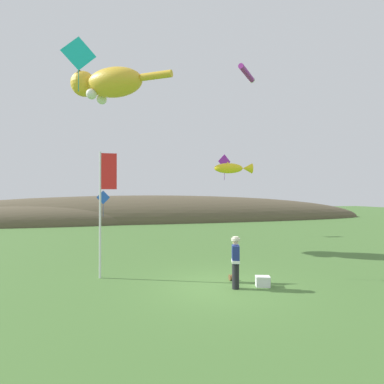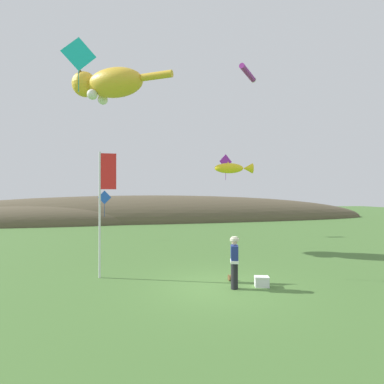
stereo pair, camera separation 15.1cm
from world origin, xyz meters
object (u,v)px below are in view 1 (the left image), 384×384
(festival_attendant, at_px, (236,261))
(kite_fish_windsock, at_px, (233,168))
(festival_banner_pole, at_px, (104,195))
(kite_giant_cat, at_px, (108,84))
(kite_tube_streamer, at_px, (247,74))
(picnic_cooler, at_px, (263,281))
(kite_diamond_teal, at_px, (79,54))
(kite_spool, at_px, (231,277))
(kite_diamond_blue, at_px, (103,198))
(kite_diamond_violet, at_px, (224,162))

(festival_attendant, height_order, kite_fish_windsock, kite_fish_windsock)
(festival_banner_pole, bearing_deg, kite_giant_cat, 91.30)
(kite_tube_streamer, bearing_deg, kite_fish_windsock, -123.09)
(picnic_cooler, relative_size, kite_fish_windsock, 0.26)
(kite_tube_streamer, xyz_separation_m, kite_diamond_teal, (-10.20, -5.54, -2.29))
(kite_spool, bearing_deg, kite_fish_windsock, 68.14)
(festival_attendant, xyz_separation_m, kite_fish_windsock, (2.06, 5.61, 3.68))
(kite_fish_windsock, distance_m, kite_diamond_teal, 9.10)
(kite_fish_windsock, bearing_deg, festival_attendant, -110.15)
(kite_giant_cat, distance_m, kite_diamond_blue, 7.99)
(festival_banner_pole, bearing_deg, kite_diamond_teal, 126.75)
(kite_diamond_violet, bearing_deg, picnic_cooler, -103.72)
(kite_fish_windsock, bearing_deg, kite_diamond_violet, 73.91)
(kite_spool, distance_m, festival_banner_pole, 5.77)
(festival_banner_pole, relative_size, kite_tube_streamer, 2.08)
(kite_diamond_blue, bearing_deg, kite_diamond_violet, 0.69)
(picnic_cooler, relative_size, kite_tube_streamer, 0.24)
(kite_spool, height_order, kite_tube_streamer, kite_tube_streamer)
(picnic_cooler, distance_m, festival_banner_pole, 6.70)
(festival_attendant, xyz_separation_m, picnic_cooler, (1.02, 0.02, -0.77))
(picnic_cooler, bearing_deg, festival_attendant, -179.02)
(kite_fish_windsock, distance_m, kite_tube_streamer, 8.34)
(kite_spool, distance_m, kite_fish_windsock, 6.74)
(kite_spool, distance_m, kite_diamond_blue, 13.29)
(picnic_cooler, relative_size, kite_diamond_teal, 0.24)
(kite_fish_windsock, height_order, kite_tube_streamer, kite_tube_streamer)
(festival_attendant, distance_m, picnic_cooler, 1.28)
(kite_giant_cat, height_order, kite_diamond_teal, kite_giant_cat)
(picnic_cooler, height_order, festival_banner_pole, festival_banner_pole)
(festival_banner_pole, relative_size, kite_giant_cat, 0.85)
(kite_giant_cat, xyz_separation_m, kite_diamond_teal, (-1.01, -4.61, -0.47))
(kite_giant_cat, bearing_deg, kite_diamond_blue, 96.53)
(kite_giant_cat, bearing_deg, kite_tube_streamer, 5.77)
(kite_spool, bearing_deg, festival_attendant, -101.45)
(kite_tube_streamer, relative_size, kite_diamond_teal, 0.99)
(festival_attendant, relative_size, kite_diamond_blue, 0.94)
(kite_giant_cat, bearing_deg, kite_spool, -57.82)
(kite_fish_windsock, height_order, kite_diamond_violet, kite_diamond_violet)
(festival_attendant, xyz_separation_m, kite_spool, (0.20, 0.97, -0.84))
(festival_attendant, bearing_deg, festival_banner_pole, 151.31)
(kite_diamond_blue, bearing_deg, kite_fish_windsock, -45.30)
(picnic_cooler, xyz_separation_m, festival_banner_pole, (-5.47, 2.42, 3.01))
(kite_giant_cat, relative_size, kite_tube_streamer, 2.46)
(kite_diamond_blue, xyz_separation_m, kite_diamond_teal, (-0.52, -8.85, 6.29))
(festival_attendant, bearing_deg, kite_tube_streamer, 64.18)
(festival_attendant, relative_size, kite_giant_cat, 0.31)
(kite_diamond_blue, distance_m, kite_diamond_violet, 9.68)
(kite_diamond_teal, bearing_deg, kite_tube_streamer, 28.48)
(festival_banner_pole, bearing_deg, festival_attendant, -28.69)
(kite_fish_windsock, bearing_deg, kite_diamond_teal, -167.96)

